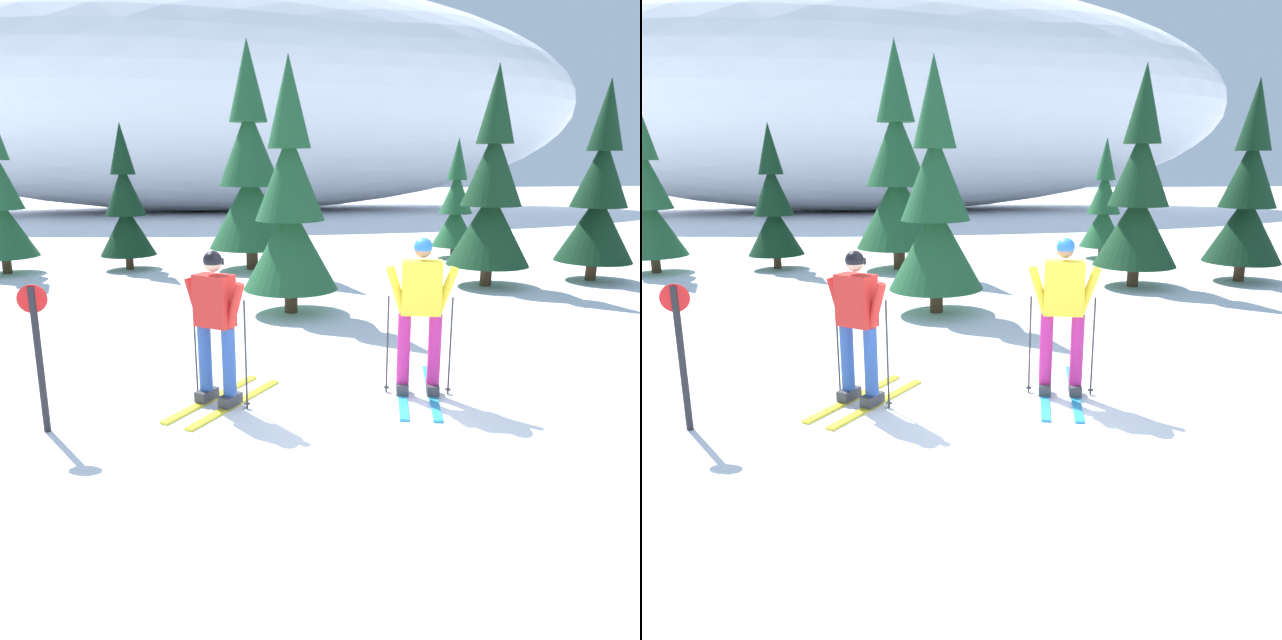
% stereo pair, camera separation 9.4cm
% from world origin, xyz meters
% --- Properties ---
extents(ground_plane, '(120.00, 120.00, 0.00)m').
position_xyz_m(ground_plane, '(0.00, 0.00, 0.00)').
color(ground_plane, white).
extents(skier_yellow_jacket, '(0.93, 1.85, 1.85)m').
position_xyz_m(skier_yellow_jacket, '(0.71, 0.73, 0.98)').
color(skier_yellow_jacket, '#2893CC').
rests_on(skier_yellow_jacket, ground).
extents(skier_red_jacket, '(1.38, 1.55, 1.75)m').
position_xyz_m(skier_red_jacket, '(-1.59, 0.85, 0.92)').
color(skier_red_jacket, gold).
rests_on(skier_red_jacket, ground).
extents(pine_tree_far_left, '(1.60, 1.60, 4.15)m').
position_xyz_m(pine_tree_far_left, '(-6.50, 10.40, 1.73)').
color(pine_tree_far_left, '#47301E').
rests_on(pine_tree_far_left, ground).
extents(pine_tree_left, '(1.40, 1.40, 3.63)m').
position_xyz_m(pine_tree_left, '(-3.59, 10.52, 1.52)').
color(pine_tree_left, '#47301E').
rests_on(pine_tree_left, ground).
extents(pine_tree_center_left, '(2.14, 2.14, 5.53)m').
position_xyz_m(pine_tree_center_left, '(-0.50, 9.98, 2.31)').
color(pine_tree_center_left, '#47301E').
rests_on(pine_tree_center_left, ground).
extents(pine_tree_center, '(1.71, 1.71, 4.42)m').
position_xyz_m(pine_tree_center, '(-0.17, 5.09, 1.85)').
color(pine_tree_center, '#47301E').
rests_on(pine_tree_center, ground).
extents(pine_tree_center_right, '(1.80, 1.80, 4.65)m').
position_xyz_m(pine_tree_center_right, '(4.43, 6.79, 1.95)').
color(pine_tree_center_right, '#47301E').
rests_on(pine_tree_center_right, ground).
extents(pine_tree_right, '(1.29, 1.29, 3.34)m').
position_xyz_m(pine_tree_right, '(5.35, 10.84, 1.40)').
color(pine_tree_right, '#47301E').
rests_on(pine_tree_right, ground).
extents(pine_tree_far_right, '(1.72, 1.72, 4.45)m').
position_xyz_m(pine_tree_far_right, '(7.12, 6.95, 1.86)').
color(pine_tree_far_right, '#47301E').
rests_on(pine_tree_far_right, ground).
extents(snow_ridge_background, '(41.69, 16.03, 12.08)m').
position_xyz_m(snow_ridge_background, '(-0.44, 30.24, 6.04)').
color(snow_ridge_background, white).
rests_on(snow_ridge_background, ground).
extents(trail_marker_post, '(0.28, 0.07, 1.52)m').
position_xyz_m(trail_marker_post, '(-3.33, 0.45, 0.86)').
color(trail_marker_post, black).
rests_on(trail_marker_post, ground).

